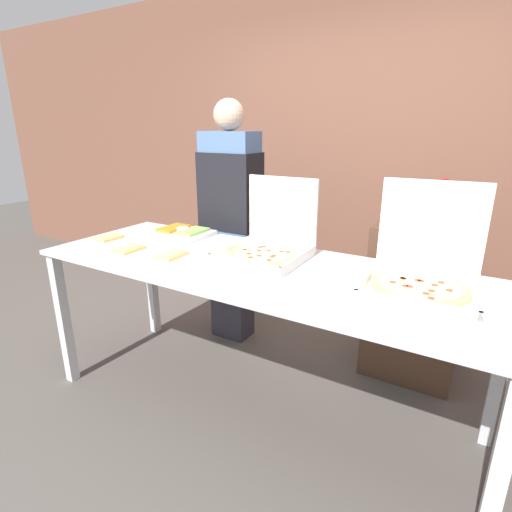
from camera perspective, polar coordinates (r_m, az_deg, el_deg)
The scene contains 13 objects.
ground_plane at distance 2.55m, azimuth -0.00°, elevation -20.72°, with size 16.00×16.00×0.00m, color #514C47.
brick_wall_behind at distance 3.56m, azimuth 14.60°, elevation 14.30°, with size 10.00×0.06×2.80m.
buffet_table at distance 2.14m, azimuth -0.00°, elevation -3.77°, with size 2.47×0.87×0.90m.
pizza_box_near_right at distance 1.93m, azimuth 22.72°, elevation -2.08°, with size 0.50×0.51×0.47m.
pizza_box_near_left at distance 2.21m, azimuth 1.74°, elevation 1.70°, with size 0.44×0.45×0.43m.
paper_plate_front_right at distance 2.27m, azimuth -12.01°, elevation 0.04°, with size 0.22×0.22×0.03m.
paper_plate_front_left at distance 2.44m, azimuth -17.77°, elevation 0.83°, with size 0.26×0.26×0.03m.
paper_plate_front_center at distance 2.74m, azimuth -20.39°, elevation 2.35°, with size 0.25×0.25×0.03m.
veggie_tray at distance 2.72m, azimuth -10.38°, elevation 3.36°, with size 0.37×0.27×0.05m.
sideboard_podium at distance 2.82m, azimuth 21.83°, elevation -6.02°, with size 0.56×0.47×1.02m.
soda_bottle at distance 2.56m, azimuth 24.92°, elevation 6.23°, with size 0.09×0.09×0.30m.
soda_can_silver at distance 2.51m, azimuth 27.60°, elevation 4.02°, with size 0.07×0.07×0.12m.
person_server_vest at distance 2.95m, azimuth -3.62°, elevation 6.39°, with size 0.42×0.24×1.78m.
Camera 1 is at (1.02, -1.71, 1.60)m, focal length 28.00 mm.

